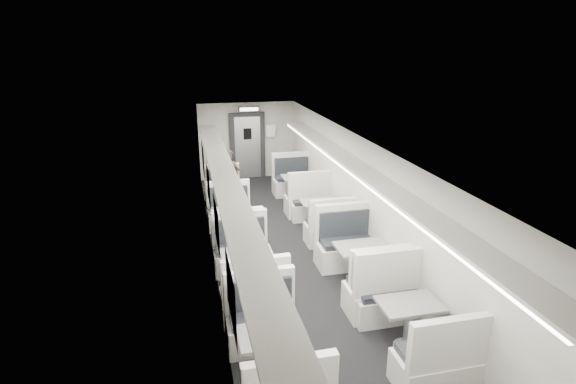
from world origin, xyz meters
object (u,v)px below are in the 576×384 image
booth_right_a (299,190)px  vestibule_door (248,146)px  booth_left_a (225,199)px  booth_left_d (273,357)px  booth_left_c (247,272)px  booth_right_b (319,215)px  exit_sign (249,109)px  booth_right_d (408,325)px  booth_left_b (233,225)px  passenger (229,182)px  booth_right_c (362,266)px

booth_right_a → vestibule_door: vestibule_door is taller
booth_left_a → booth_left_d: size_ratio=0.93×
booth_left_c → booth_right_a: size_ratio=0.97×
booth_right_b → vestibule_door: vestibule_door is taller
exit_sign → booth_right_d: bearing=-83.2°
booth_left_b → booth_right_b: bearing=4.5°
booth_left_b → passenger: (0.10, 1.66, 0.48)m
booth_right_c → booth_right_d: bearing=-90.0°
exit_sign → booth_left_a: bearing=-113.0°
passenger → vestibule_door: (0.90, 3.01, 0.20)m
booth_right_a → vestibule_door: 2.94m
passenger → vestibule_door: 3.15m
booth_left_a → booth_right_c: bearing=-65.1°
booth_left_a → vestibule_door: 3.09m
booth_right_d → vestibule_door: (-1.00, 8.89, 0.66)m
booth_right_b → passenger: size_ratio=1.20×
booth_right_d → booth_left_a: bearing=108.3°
booth_left_b → booth_left_c: size_ratio=0.96×
booth_left_a → passenger: 0.53m
booth_right_d → vestibule_door: vestibule_door is taller
booth_left_a → booth_left_c: size_ratio=0.90×
booth_left_b → vestibule_door: bearing=77.9°
booth_right_c → booth_right_d: (0.00, -1.74, -0.03)m
booth_right_a → exit_sign: 3.06m
booth_right_c → booth_left_c: bearing=171.7°
booth_left_a → booth_left_c: 4.01m
booth_left_d → booth_right_c: (2.00, 1.98, 0.03)m
booth_left_b → booth_right_c: 3.19m
booth_left_c → booth_right_c: size_ratio=0.94×
booth_left_a → booth_right_c: booth_right_c is taller
booth_right_a → passenger: (-1.90, -0.32, 0.45)m
booth_left_c → booth_right_b: booth_left_c is taller
booth_right_a → exit_sign: exit_sign is taller
booth_right_b → passenger: (-1.90, 1.50, 0.48)m
booth_left_a → booth_right_b: booth_right_b is taller
booth_left_c → exit_sign: 6.72m
booth_left_b → booth_right_a: 2.81m
booth_right_c → passenger: bearing=114.7°
booth_left_d → passenger: (0.10, 6.12, 0.47)m
booth_right_d → booth_right_c: bearing=90.0°
booth_left_d → booth_right_a: 6.74m
booth_right_a → passenger: 1.98m
booth_right_b → passenger: 2.47m
booth_left_a → exit_sign: 3.21m
booth_right_d → exit_sign: exit_sign is taller
booth_left_b → exit_sign: size_ratio=3.32×
booth_right_c → vestibule_door: 7.25m
booth_left_a → passenger: bearing=-58.9°
booth_left_b → exit_sign: 4.70m
vestibule_door → booth_left_d: bearing=-96.3°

